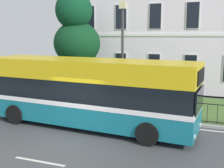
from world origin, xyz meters
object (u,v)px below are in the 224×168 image
(single_decker_bus, at_px, (87,91))
(litter_bin, at_px, (69,96))
(georgian_townhouse, at_px, (183,7))
(street_lamp_post, at_px, (122,50))
(evergreen_tree, at_px, (79,56))

(single_decker_bus, height_order, litter_bin, single_decker_bus)
(georgian_townhouse, relative_size, litter_bin, 13.13)
(georgian_townhouse, xyz_separation_m, single_decker_bus, (-2.69, -13.97, -5.07))
(georgian_townhouse, distance_m, street_lamp_post, 11.99)
(georgian_townhouse, relative_size, single_decker_bus, 1.51)
(single_decker_bus, height_order, street_lamp_post, street_lamp_post)
(single_decker_bus, distance_m, litter_bin, 3.85)
(georgian_townhouse, relative_size, evergreen_tree, 2.16)
(street_lamp_post, bearing_deg, georgian_townhouse, 81.19)
(evergreen_tree, xyz_separation_m, street_lamp_post, (4.52, -3.72, 0.70))
(litter_bin, bearing_deg, single_decker_bus, -47.37)
(evergreen_tree, height_order, single_decker_bus, evergreen_tree)
(evergreen_tree, bearing_deg, single_decker_bus, -60.17)
(evergreen_tree, bearing_deg, litter_bin, -73.13)
(georgian_townhouse, distance_m, evergreen_tree, 10.67)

